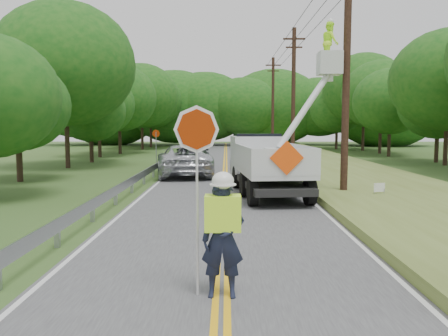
{
  "coord_description": "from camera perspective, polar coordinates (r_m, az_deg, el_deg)",
  "views": [
    {
      "loc": [
        0.09,
        -10.13,
        3.05
      ],
      "look_at": [
        0.0,
        6.0,
        1.5
      ],
      "focal_mm": 36.91,
      "sensor_mm": 36.0,
      "label": 1
    }
  ],
  "objects": [
    {
      "name": "yard_sign",
      "position": [
        19.23,
        18.69,
        -2.38
      ],
      "size": [
        0.48,
        0.18,
        0.72
      ],
      "color": "white",
      "rests_on": "ground"
    },
    {
      "name": "treeline_right",
      "position": [
        39.65,
        24.17,
        9.14
      ],
      "size": [
        11.51,
        52.5,
        11.07
      ],
      "color": "#332319",
      "rests_on": "ground"
    },
    {
      "name": "treeline_left",
      "position": [
        42.86,
        -14.12,
        9.05
      ],
      "size": [
        10.05,
        56.62,
        11.3
      ],
      "color": "#332319",
      "rests_on": "ground"
    },
    {
      "name": "stop_sign_permanent",
      "position": [
        33.23,
        -8.41,
        3.22
      ],
      "size": [
        0.52,
        0.26,
        2.65
      ],
      "color": "#979B9F",
      "rests_on": "ground"
    },
    {
      "name": "bucket_truck",
      "position": [
        20.73,
        5.41,
        1.48
      ],
      "size": [
        4.47,
        7.6,
        7.15
      ],
      "color": "black",
      "rests_on": "road"
    },
    {
      "name": "suv_darkgrey",
      "position": [
        32.91,
        -3.96,
        1.66
      ],
      "size": [
        2.48,
        5.84,
        1.68
      ],
      "primitive_type": "imported",
      "rotation": [
        0.0,
        0.0,
        3.16
      ],
      "color": "#3A3E42",
      "rests_on": "road"
    },
    {
      "name": "tall_grass_verge",
      "position": [
        25.3,
        16.4,
        -1.32
      ],
      "size": [
        7.0,
        96.0,
        0.3
      ],
      "primitive_type": "cube",
      "color": "#5B6C2B",
      "rests_on": "ground"
    },
    {
      "name": "suv_silver",
      "position": [
        27.15,
        -5.02,
        0.98
      ],
      "size": [
        3.94,
        6.91,
        1.82
      ],
      "primitive_type": "imported",
      "rotation": [
        0.0,
        0.0,
        3.29
      ],
      "color": "silver",
      "rests_on": "road"
    },
    {
      "name": "ground",
      "position": [
        10.58,
        -0.18,
        -11.26
      ],
      "size": [
        140.0,
        140.0,
        0.0
      ],
      "primitive_type": "plane",
      "color": "#3A4F1E",
      "rests_on": "ground"
    },
    {
      "name": "road",
      "position": [
        24.32,
        0.1,
        -1.69
      ],
      "size": [
        7.2,
        96.0,
        0.03
      ],
      "color": "#444446",
      "rests_on": "ground"
    },
    {
      "name": "flagger",
      "position": [
        8.07,
        -0.23,
        -7.71
      ],
      "size": [
        1.21,
        0.49,
        3.34
      ],
      "color": "#191E33",
      "rests_on": "road"
    },
    {
      "name": "utility_poles",
      "position": [
        27.68,
        10.69,
        9.99
      ],
      "size": [
        1.6,
        43.3,
        10.0
      ],
      "color": "black",
      "rests_on": "ground"
    },
    {
      "name": "treeline_horizon",
      "position": [
        66.47,
        0.77,
        7.59
      ],
      "size": [
        56.89,
        15.52,
        11.77
      ],
      "color": "#154E15",
      "rests_on": "ground"
    },
    {
      "name": "guardrail",
      "position": [
        25.49,
        -8.96,
        -0.2
      ],
      "size": [
        0.18,
        48.0,
        0.77
      ],
      "color": "#979B9F",
      "rests_on": "ground"
    }
  ]
}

